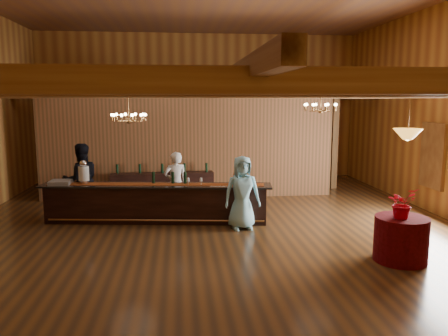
{
  "coord_description": "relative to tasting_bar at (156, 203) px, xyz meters",
  "views": [
    {
      "loc": [
        -0.78,
        -9.9,
        3.0
      ],
      "look_at": [
        0.32,
        0.79,
        1.34
      ],
      "focal_mm": 35.0,
      "sensor_mm": 36.0,
      "label": 1
    }
  ],
  "objects": [
    {
      "name": "floor",
      "position": [
        1.38,
        -0.8,
        -0.48
      ],
      "size": [
        14.0,
        14.0,
        0.0
      ],
      "primitive_type": "plane",
      "color": "#593518",
      "rests_on": "ground"
    },
    {
      "name": "wall_back",
      "position": [
        1.38,
        6.2,
        2.27
      ],
      "size": [
        12.0,
        0.1,
        5.5
      ],
      "primitive_type": "cube",
      "color": "#BB8335",
      "rests_on": "floor"
    },
    {
      "name": "wall_front",
      "position": [
        1.38,
        -7.8,
        2.27
      ],
      "size": [
        12.0,
        0.1,
        5.5
      ],
      "primitive_type": "cube",
      "color": "#BB8335",
      "rests_on": "floor"
    },
    {
      "name": "beam_grid",
      "position": [
        1.38,
        -0.29,
        2.76
      ],
      "size": [
        11.9,
        13.9,
        0.39
      ],
      "color": "olive",
      "rests_on": "wall_left"
    },
    {
      "name": "support_posts",
      "position": [
        1.38,
        -1.3,
        1.12
      ],
      "size": [
        9.2,
        10.2,
        3.2
      ],
      "color": "olive",
      "rests_on": "floor"
    },
    {
      "name": "partition_wall",
      "position": [
        0.88,
        2.7,
        1.07
      ],
      "size": [
        9.0,
        0.18,
        3.1
      ],
      "primitive_type": "cube",
      "color": "brown",
      "rests_on": "floor"
    },
    {
      "name": "window_right_back",
      "position": [
        7.33,
        0.2,
        1.07
      ],
      "size": [
        0.12,
        1.05,
        1.75
      ],
      "primitive_type": "cube",
      "color": "white",
      "rests_on": "wall_right"
    },
    {
      "name": "backroom_boxes",
      "position": [
        1.09,
        4.7,
        0.05
      ],
      "size": [
        4.1,
        0.6,
        1.1
      ],
      "color": "black",
      "rests_on": "floor"
    },
    {
      "name": "tasting_bar",
      "position": [
        0.0,
        0.0,
        0.0
      ],
      "size": [
        5.75,
        1.44,
        0.96
      ],
      "rotation": [
        0.0,
        0.0,
        -0.13
      ],
      "color": "black",
      "rests_on": "floor"
    },
    {
      "name": "beverage_dispenser",
      "position": [
        -1.78,
        0.28,
        0.76
      ],
      "size": [
        0.26,
        0.26,
        0.6
      ],
      "color": "silver",
      "rests_on": "tasting_bar"
    },
    {
      "name": "glass_rack_tray",
      "position": [
        -2.34,
        0.26,
        0.52
      ],
      "size": [
        0.5,
        0.5,
        0.1
      ],
      "primitive_type": "cube",
      "color": "gray",
      "rests_on": "tasting_bar"
    },
    {
      "name": "raffle_drum",
      "position": [
        2.06,
        -0.31,
        0.64
      ],
      "size": [
        0.34,
        0.24,
        0.3
      ],
      "color": "#A05B36",
      "rests_on": "tasting_bar"
    },
    {
      "name": "bar_bottle_0",
      "position": [
        -0.06,
        0.12,
        0.62
      ],
      "size": [
        0.07,
        0.07,
        0.3
      ],
      "primitive_type": "cylinder",
      "color": "black",
      "rests_on": "tasting_bar"
    },
    {
      "name": "bar_bottle_1",
      "position": [
        0.42,
        0.06,
        0.62
      ],
      "size": [
        0.07,
        0.07,
        0.3
      ],
      "primitive_type": "cylinder",
      "color": "black",
      "rests_on": "tasting_bar"
    },
    {
      "name": "bar_bottle_2",
      "position": [
        0.73,
        0.02,
        0.62
      ],
      "size": [
        0.07,
        0.07,
        0.3
      ],
      "primitive_type": "cylinder",
      "color": "black",
      "rests_on": "tasting_bar"
    },
    {
      "name": "backbar_shelf",
      "position": [
        0.08,
        2.32,
        -0.05
      ],
      "size": [
        3.08,
        0.74,
        0.86
      ],
      "primitive_type": "cube",
      "rotation": [
        0.0,
        0.0,
        0.09
      ],
      "color": "black",
      "rests_on": "floor"
    },
    {
      "name": "round_table",
      "position": [
        4.72,
        -3.19,
        -0.06
      ],
      "size": [
        0.98,
        0.98,
        0.85
      ],
      "primitive_type": "cylinder",
      "color": "#5F0610",
      "rests_on": "floor"
    },
    {
      "name": "chandelier_left",
      "position": [
        -0.57,
        -0.32,
        2.14
      ],
      "size": [
        0.8,
        0.8,
        0.73
      ],
      "color": "#A5723E",
      "rests_on": "beam_grid"
    },
    {
      "name": "chandelier_right",
      "position": [
        4.01,
        -0.36,
        2.37
      ],
      "size": [
        0.8,
        0.8,
        0.51
      ],
      "color": "#A5723E",
      "rests_on": "beam_grid"
    },
    {
      "name": "pendant_lamp",
      "position": [
        4.72,
        -3.19,
        1.92
      ],
      "size": [
        0.52,
        0.52,
        0.9
      ],
      "color": "#A5723E",
      "rests_on": "beam_grid"
    },
    {
      "name": "bartender",
      "position": [
        0.49,
        0.63,
        0.36
      ],
      "size": [
        0.67,
        0.49,
        1.69
      ],
      "primitive_type": "imported",
      "rotation": [
        0.0,
        0.0,
        3.28
      ],
      "color": "silver",
      "rests_on": "floor"
    },
    {
      "name": "staff_second",
      "position": [
        -1.95,
        0.75,
        0.47
      ],
      "size": [
        1.13,
        1.02,
        1.92
      ],
      "primitive_type": "imported",
      "rotation": [
        0.0,
        0.0,
        3.52
      ],
      "color": "black",
      "rests_on": "floor"
    },
    {
      "name": "guest",
      "position": [
        2.05,
        -0.8,
        0.38
      ],
      "size": [
        0.89,
        0.62,
        1.74
      ],
      "primitive_type": "imported",
      "rotation": [
        0.0,
        0.0,
        0.08
      ],
      "color": "#8BD3E7",
      "rests_on": "floor"
    },
    {
      "name": "floor_plant",
      "position": [
        3.93,
        2.91,
        0.19
      ],
      "size": [
        0.81,
        0.69,
        1.35
      ],
      "primitive_type": "imported",
      "rotation": [
        0.0,
        0.0,
        0.12
      ],
      "color": "#224D1D",
      "rests_on": "floor"
    },
    {
      "name": "table_flowers",
      "position": [
        4.65,
        -3.27,
        0.65
      ],
      "size": [
        0.65,
        0.61,
        0.57
      ],
      "primitive_type": "imported",
      "rotation": [
        0.0,
        0.0,
        0.41
      ],
      "color": "#BA0419",
      "rests_on": "round_table"
    },
    {
      "name": "table_vase",
      "position": [
        4.79,
        -3.04,
        0.51
      ],
      "size": [
        0.16,
        0.16,
        0.3
      ],
      "primitive_type": "imported",
      "rotation": [
        0.0,
        0.0,
        -0.08
      ],
      "color": "#A5723E",
      "rests_on": "round_table"
    }
  ]
}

